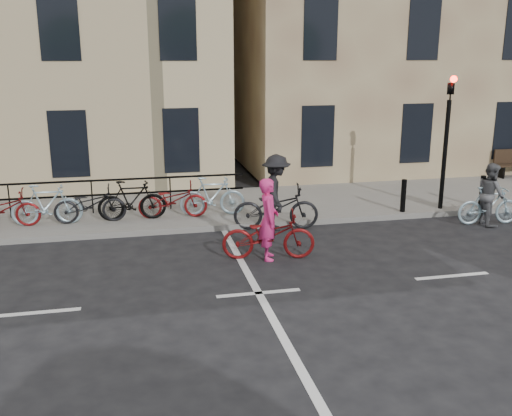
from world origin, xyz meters
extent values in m
plane|color=black|center=(0.00, 0.00, 0.00)|extent=(120.00, 120.00, 0.00)
cube|color=slate|center=(-4.00, 6.00, 0.07)|extent=(46.00, 4.00, 0.15)
cube|color=#907557|center=(9.00, 13.00, 6.15)|extent=(14.00, 10.00, 12.00)
cylinder|color=black|center=(6.20, 4.35, 1.65)|extent=(0.12, 0.12, 3.00)
imported|color=black|center=(6.20, 4.35, 3.60)|extent=(0.15, 0.18, 0.90)
sphere|color=#FF0C05|center=(6.20, 4.23, 3.70)|extent=(0.18, 0.18, 0.18)
cylinder|color=black|center=(5.00, 4.25, 0.60)|extent=(0.14, 0.14, 0.90)
cylinder|color=black|center=(7.40, 4.25, 0.60)|extent=(0.14, 0.14, 0.90)
cube|color=black|center=(10.40, 7.65, 0.35)|extent=(0.06, 0.38, 0.40)
cube|color=black|center=(-3.82, 5.90, 0.62)|extent=(9.35, 0.04, 0.95)
imported|color=maroon|center=(-5.40, 5.00, 0.62)|extent=(1.80, 0.63, 0.95)
imported|color=#99BAC9|center=(-4.35, 5.00, 0.68)|extent=(1.75, 0.49, 1.05)
imported|color=black|center=(-3.30, 5.00, 0.62)|extent=(1.80, 0.63, 0.95)
imported|color=black|center=(-2.25, 5.00, 0.68)|extent=(1.75, 0.49, 1.05)
imported|color=maroon|center=(-1.20, 5.00, 0.62)|extent=(1.80, 0.63, 0.95)
imported|color=#99BAC9|center=(-0.15, 5.00, 0.68)|extent=(1.75, 0.49, 1.05)
imported|color=maroon|center=(0.62, 1.80, 0.53)|extent=(2.10, 1.03, 1.06)
imported|color=#E4287A|center=(0.62, 1.80, 0.90)|extent=(0.53, 0.72, 1.79)
imported|color=#99BAC9|center=(6.87, 3.11, 0.51)|extent=(1.73, 0.63, 1.02)
imported|color=#535458|center=(6.87, 3.11, 0.82)|extent=(0.69, 0.85, 1.64)
imported|color=black|center=(1.32, 3.90, 0.57)|extent=(2.25, 1.08, 1.14)
imported|color=black|center=(1.32, 3.90, 0.96)|extent=(0.90, 1.34, 1.92)
camera|label=1|loc=(-2.15, -9.65, 4.32)|focal=40.00mm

